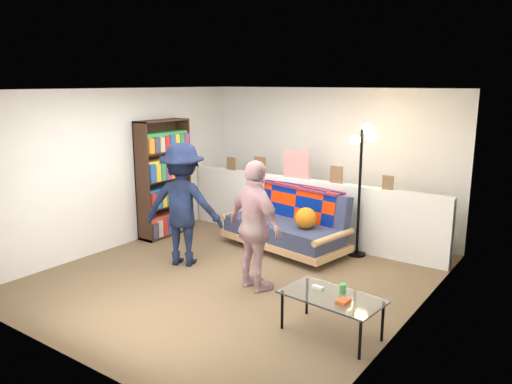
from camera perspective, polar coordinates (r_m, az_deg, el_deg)
ground at (r=6.67m, az=-2.01°, el=-9.46°), size 5.00×5.00×0.00m
room_shell at (r=6.61m, az=0.36°, el=5.37°), size 4.60×5.05×2.45m
half_wall_ledge at (r=7.94m, az=5.84°, el=-2.09°), size 4.45×0.15×1.00m
ledge_decor at (r=7.90m, az=4.45°, el=2.87°), size 2.97×0.02×0.45m
futon_sofa at (r=7.54m, az=3.68°, el=-3.75°), size 2.05×1.22×0.83m
bookshelf at (r=8.28m, az=-10.47°, el=1.10°), size 0.32×0.95×1.90m
coffee_table at (r=5.11m, az=8.72°, el=-11.94°), size 1.05×0.64×0.52m
floor_lamp at (r=7.23m, az=12.07°, el=3.21°), size 0.43×0.34×1.92m
person_left at (r=6.90m, az=-8.36°, el=-1.44°), size 1.25×1.01×1.69m
person_right at (r=5.98m, az=-0.07°, el=-3.95°), size 1.01×0.66×1.60m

